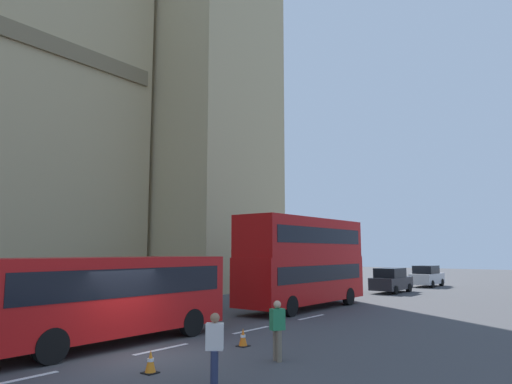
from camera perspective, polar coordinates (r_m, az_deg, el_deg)
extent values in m
plane|color=#424244|center=(15.22, -14.59, -18.88)|extent=(160.00, 160.00, 0.00)
cube|color=silver|center=(13.36, -27.73, -19.94)|extent=(2.20, 0.16, 0.01)
cube|color=silver|center=(15.83, -11.58, -18.48)|extent=(2.20, 0.16, 0.01)
cube|color=silver|center=(19.12, -0.59, -16.68)|extent=(2.20, 0.16, 0.01)
cube|color=silver|center=(22.86, 6.87, -15.09)|extent=(2.20, 0.16, 0.01)
cube|color=tan|center=(45.10, -5.95, 20.82)|extent=(9.87, 9.87, 48.74)
cube|color=red|center=(16.79, -17.66, -11.97)|extent=(8.70, 2.50, 2.50)
cube|color=black|center=(16.75, -17.60, -10.44)|extent=(8.01, 2.54, 0.90)
cylinder|color=black|center=(17.82, -7.98, -15.68)|extent=(1.00, 0.30, 1.00)
cylinder|color=black|center=(14.62, -24.04, -16.98)|extent=(1.00, 0.30, 1.00)
cube|color=#B20F0F|center=(25.93, 5.94, -10.64)|extent=(9.54, 2.50, 2.40)
cube|color=black|center=(25.91, 5.93, -9.87)|extent=(8.59, 2.54, 0.84)
cube|color=#B20F0F|center=(25.89, 5.88, -5.66)|extent=(9.35, 2.50, 2.10)
cube|color=black|center=(25.90, 5.87, -5.44)|extent=(8.59, 2.54, 0.84)
cylinder|color=black|center=(28.11, 11.35, -12.53)|extent=(1.00, 0.30, 1.00)
cylinder|color=black|center=(22.86, 4.26, -13.87)|extent=(1.00, 0.30, 1.00)
cube|color=black|center=(37.25, 16.38, -10.76)|extent=(4.40, 1.80, 0.90)
cube|color=black|center=(37.02, 16.22, -9.55)|extent=(2.46, 1.66, 0.70)
cylinder|color=black|center=(38.30, 18.34, -11.16)|extent=(0.64, 0.30, 0.64)
cylinder|color=black|center=(35.68, 16.79, -11.53)|extent=(0.64, 0.30, 0.64)
cube|color=#B7B7BC|center=(44.72, 20.39, -9.99)|extent=(4.40, 1.80, 0.90)
cube|color=black|center=(44.50, 20.26, -8.98)|extent=(2.46, 1.66, 0.70)
cylinder|color=black|center=(45.85, 21.93, -10.32)|extent=(0.64, 0.30, 0.64)
cylinder|color=black|center=(43.16, 20.87, -10.58)|extent=(0.64, 0.30, 0.64)
cube|color=black|center=(12.97, -12.94, -20.93)|extent=(0.36, 0.36, 0.03)
cone|color=orange|center=(12.91, -12.90, -19.68)|extent=(0.28, 0.28, 0.55)
cylinder|color=white|center=(12.90, -12.89, -19.56)|extent=(0.17, 0.17, 0.08)
cube|color=black|center=(15.98, -1.62, -18.48)|extent=(0.36, 0.36, 0.03)
cone|color=orange|center=(15.93, -1.61, -17.46)|extent=(0.28, 0.28, 0.55)
cylinder|color=white|center=(15.93, -1.61, -17.36)|extent=(0.17, 0.17, 0.08)
cylinder|color=#262D4C|center=(11.39, -5.12, -20.88)|extent=(0.16, 0.16, 0.86)
cylinder|color=#262D4C|center=(11.19, -5.23, -21.12)|extent=(0.16, 0.16, 0.86)
cube|color=silver|center=(11.14, -5.13, -17.35)|extent=(0.43, 0.46, 0.60)
sphere|color=#936B4C|center=(11.07, -5.10, -15.21)|extent=(0.22, 0.22, 0.22)
cylinder|color=#726651|center=(13.99, 2.47, -18.35)|extent=(0.16, 0.16, 0.86)
cylinder|color=#726651|center=(13.81, 2.88, -18.49)|extent=(0.16, 0.16, 0.86)
cube|color=#267F4C|center=(13.78, 2.66, -15.44)|extent=(0.47, 0.39, 0.60)
sphere|color=tan|center=(13.73, 2.65, -13.71)|extent=(0.22, 0.22, 0.22)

